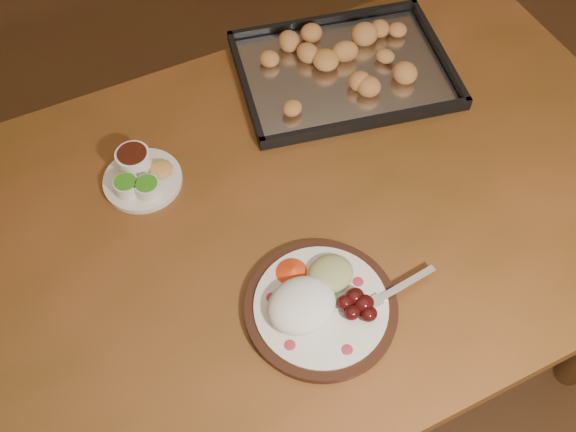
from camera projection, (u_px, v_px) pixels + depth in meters
ground at (288, 339)px, 1.85m from camera, size 4.00×4.00×0.00m
dining_table at (288, 238)px, 1.27m from camera, size 1.59×1.06×0.75m
dinner_plate at (318, 303)px, 1.06m from camera, size 0.33×0.26×0.06m
condiment_saucer at (140, 175)px, 1.21m from camera, size 0.15×0.15×0.05m
baking_tray at (344, 69)px, 1.37m from camera, size 0.52×0.45×0.05m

